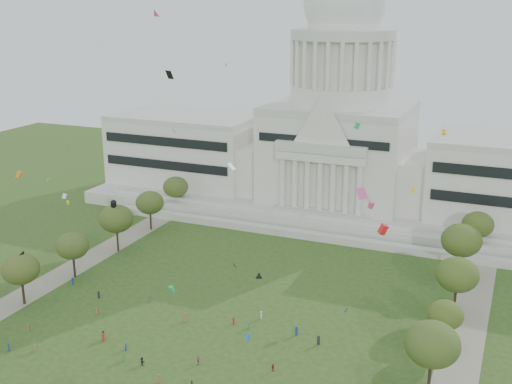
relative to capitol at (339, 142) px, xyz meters
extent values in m
cube|color=#B9B8AE|center=(0.00, 1.41, -20.30)|extent=(160.00, 60.00, 4.00)
cube|color=#B9B8AE|center=(0.00, -31.59, -21.30)|extent=(130.00, 3.00, 2.00)
cube|color=#B9B8AE|center=(0.00, -23.59, -19.80)|extent=(140.00, 3.00, 5.00)
cube|color=silver|center=(-55.00, 0.41, -7.30)|extent=(50.00, 34.00, 22.00)
cube|color=silver|center=(-27.00, -1.59, -10.30)|extent=(12.00, 26.00, 16.00)
cube|color=silver|center=(27.00, -1.59, -10.30)|extent=(12.00, 26.00, 16.00)
cube|color=silver|center=(0.00, 0.41, -4.30)|extent=(44.00, 38.00, 28.00)
cube|color=silver|center=(0.00, -19.59, -1.10)|extent=(28.00, 3.00, 2.40)
cube|color=black|center=(-55.00, -16.79, -5.30)|extent=(46.00, 0.40, 11.00)
cylinder|color=silver|center=(0.00, 0.41, 15.10)|extent=(32.00, 32.00, 6.00)
cylinder|color=silver|center=(0.00, 0.41, 25.10)|extent=(28.00, 28.00, 14.00)
cylinder|color=#B9B8AE|center=(0.00, 0.41, 33.60)|extent=(32.40, 32.40, 3.00)
cylinder|color=silver|center=(0.00, 0.41, 39.10)|extent=(22.00, 22.00, 8.00)
ellipsoid|color=silver|center=(0.00, 0.41, 43.10)|extent=(25.00, 25.00, 26.20)
cube|color=gray|center=(-48.00, -83.59, -22.28)|extent=(8.00, 160.00, 0.04)
cube|color=gray|center=(48.00, -83.59, -22.28)|extent=(8.00, 160.00, 0.04)
cylinder|color=black|center=(-45.04, -96.29, -19.56)|extent=(0.56, 0.56, 5.47)
ellipsoid|color=#41521D|center=(-45.04, -96.29, -13.77)|extent=(8.42, 8.42, 6.89)
cylinder|color=black|center=(44.17, -96.15, -19.19)|extent=(0.56, 0.56, 6.20)
ellipsoid|color=#364E1C|center=(44.17, -96.15, -12.62)|extent=(9.55, 9.55, 7.82)
cylinder|color=black|center=(-44.09, -79.67, -19.66)|extent=(0.56, 0.56, 5.27)
ellipsoid|color=#3A501D|center=(-44.09, -79.67, -14.07)|extent=(8.12, 8.12, 6.65)
cylinder|color=black|center=(44.40, -79.10, -20.02)|extent=(0.56, 0.56, 4.56)
ellipsoid|color=#3F5218|center=(44.40, -79.10, -15.19)|extent=(7.01, 7.01, 5.74)
cylinder|color=black|center=(-44.08, -61.17, -19.28)|extent=(0.56, 0.56, 6.03)
ellipsoid|color=#39481A|center=(-44.08, -61.17, -12.89)|extent=(9.29, 9.29, 7.60)
cylinder|color=black|center=(44.76, -63.55, -19.31)|extent=(0.56, 0.56, 5.97)
ellipsoid|color=#394F18|center=(44.76, -63.55, -12.99)|extent=(9.19, 9.19, 7.52)
cylinder|color=black|center=(-45.22, -42.58, -19.59)|extent=(0.56, 0.56, 5.41)
ellipsoid|color=#36461A|center=(-45.22, -42.58, -13.86)|extent=(8.33, 8.33, 6.81)
cylinder|color=black|center=(43.49, -43.40, -19.11)|extent=(0.56, 0.56, 6.37)
ellipsoid|color=#364C19|center=(43.49, -43.40, -12.35)|extent=(9.82, 9.82, 8.03)
cylinder|color=black|center=(-46.87, -24.45, -19.64)|extent=(0.56, 0.56, 5.32)
ellipsoid|color=#354718|center=(-46.87, -24.45, -14.00)|extent=(8.19, 8.19, 6.70)
cylinder|color=black|center=(45.96, -25.46, -19.56)|extent=(0.56, 0.56, 5.47)
ellipsoid|color=#354916|center=(45.96, -25.46, -13.77)|extent=(8.42, 8.42, 6.89)
imported|color=#994C8C|center=(2.99, -103.41, -21.42)|extent=(0.67, 1.08, 1.76)
imported|color=#26262B|center=(-6.59, -107.72, -21.46)|extent=(1.66, 1.28, 1.68)
imported|color=#4C4C51|center=(-19.07, -102.44, -21.34)|extent=(1.08, 0.88, 1.92)
imported|color=#B21E1E|center=(16.72, -100.00, -21.53)|extent=(0.79, 1.02, 1.54)
cube|color=#26262B|center=(5.53, -110.62, -21.54)|extent=(0.46, 0.46, 1.52)
cube|color=#26262B|center=(21.52, -87.53, -21.36)|extent=(0.58, 0.53, 1.87)
cube|color=olive|center=(-35.60, -105.51, -21.54)|extent=(0.35, 0.45, 1.51)
cube|color=#26262B|center=(-31.34, -87.35, -21.44)|extent=(0.33, 0.48, 1.71)
cube|color=navy|center=(-33.29, -113.51, -21.44)|extent=(0.53, 0.50, 1.71)
cube|color=#4C4C51|center=(-19.47, -84.54, -21.46)|extent=(0.51, 0.51, 1.67)
cube|color=#33723F|center=(-39.66, -92.17, -21.49)|extent=(0.50, 0.43, 1.60)
cube|color=#33723F|center=(-10.50, -107.96, -21.44)|extent=(0.46, 0.53, 1.71)
cube|color=navy|center=(16.22, -85.59, -21.38)|extent=(0.49, 0.31, 1.83)
cube|color=#33723F|center=(6.19, -87.16, -21.52)|extent=(0.41, 0.48, 1.56)
cube|color=olive|center=(-7.36, -89.50, -21.32)|extent=(0.60, 0.58, 1.95)
cube|color=olive|center=(-28.43, -111.73, -21.49)|extent=(0.47, 0.50, 1.61)
cube|color=olive|center=(-0.60, -111.46, -21.47)|extent=(0.50, 0.39, 1.65)
cube|color=#B21E1E|center=(-18.59, -103.20, -21.42)|extent=(0.37, 0.51, 1.74)
cube|color=#B21E1E|center=(2.46, -86.50, -21.55)|extent=(0.27, 0.41, 1.50)
cube|color=silver|center=(6.86, -81.91, -21.47)|extent=(0.46, 0.52, 1.66)
cube|color=navy|center=(-12.46, -104.34, -21.56)|extent=(0.39, 0.45, 1.46)
cube|color=olive|center=(-26.89, -94.19, -21.53)|extent=(0.48, 0.44, 1.53)
cube|color=navy|center=(-41.61, -83.64, -21.41)|extent=(0.43, 0.54, 1.77)
camera|label=1|loc=(54.41, -196.93, 42.91)|focal=45.00mm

